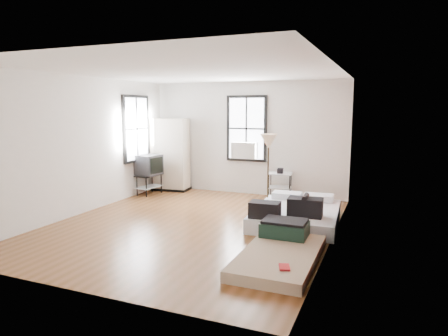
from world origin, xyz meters
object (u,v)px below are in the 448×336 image
at_px(wardrobe, 171,155).
at_px(side_table, 280,178).
at_px(tv_stand, 149,166).
at_px(floor_lamp, 268,145).
at_px(mattress_bare, 281,249).
at_px(mattress_main, 296,214).

bearing_deg(wardrobe, side_table, -4.64).
distance_m(side_table, tv_stand, 3.26).
bearing_deg(floor_lamp, tv_stand, 173.55).
xyz_separation_m(mattress_bare, floor_lamp, (-0.96, 2.60, 1.26)).
xyz_separation_m(wardrobe, tv_stand, (-0.21, -0.71, -0.22)).
relative_size(mattress_main, side_table, 2.93).
bearing_deg(mattress_main, tv_stand, 160.72).
distance_m(mattress_bare, side_table, 3.88).
height_order(side_table, floor_lamp, floor_lamp).
bearing_deg(tv_stand, wardrobe, 79.71).
xyz_separation_m(floor_lamp, tv_stand, (-3.18, 0.36, -0.67)).
xyz_separation_m(mattress_main, floor_lamp, (-0.78, 0.75, 1.20)).
bearing_deg(tv_stand, side_table, 20.36).
xyz_separation_m(side_table, floor_lamp, (0.03, -1.14, 0.88)).
bearing_deg(wardrobe, mattress_main, -31.97).
relative_size(mattress_bare, wardrobe, 1.02).
relative_size(mattress_bare, tv_stand, 1.93).
bearing_deg(mattress_main, floor_lamp, 132.39).
distance_m(side_table, floor_lamp, 1.45).
height_order(wardrobe, floor_lamp, wardrobe).
xyz_separation_m(mattress_bare, tv_stand, (-4.14, 2.95, 0.59)).
relative_size(side_table, floor_lamp, 0.45).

